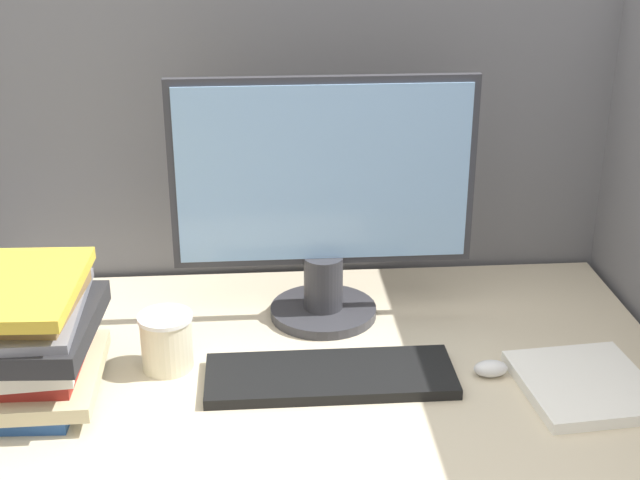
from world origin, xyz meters
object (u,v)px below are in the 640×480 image
(coffee_cup, at_px, (167,341))
(book_stack, at_px, (25,338))
(keyboard, at_px, (330,376))
(mouse, at_px, (491,369))
(monitor, at_px, (323,205))

(coffee_cup, relative_size, book_stack, 0.35)
(keyboard, bearing_deg, coffee_cup, 166.56)
(mouse, bearing_deg, coffee_cup, 172.77)
(book_stack, bearing_deg, keyboard, 0.45)
(monitor, height_order, book_stack, monitor)
(mouse, relative_size, coffee_cup, 0.58)
(mouse, distance_m, book_stack, 0.82)
(monitor, distance_m, mouse, 0.45)
(coffee_cup, bearing_deg, monitor, 31.67)
(mouse, height_order, coffee_cup, coffee_cup)
(keyboard, bearing_deg, book_stack, -179.55)
(keyboard, distance_m, mouse, 0.29)
(keyboard, xyz_separation_m, book_stack, (-0.52, -0.00, 0.10))
(keyboard, height_order, mouse, mouse)
(coffee_cup, bearing_deg, mouse, -7.23)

